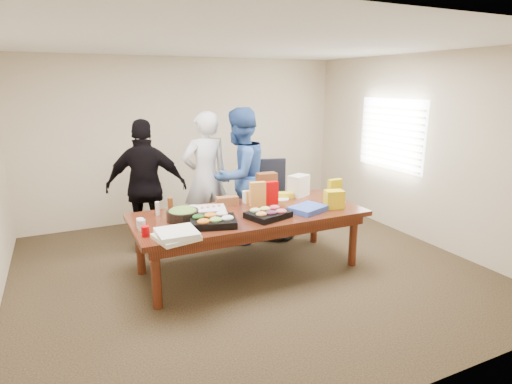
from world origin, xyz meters
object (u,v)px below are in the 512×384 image
person_center (206,178)px  salad_bowl (183,215)px  conference_table (249,241)px  office_chair (277,201)px  person_right (240,177)px  sheet_cake (208,211)px

person_center → salad_bowl: bearing=55.6°
conference_table → office_chair: (0.86, 0.90, 0.18)m
office_chair → person_center: 1.12m
conference_table → person_right: person_right is taller
salad_bowl → office_chair: bearing=27.0°
conference_table → person_center: bearing=96.6°
conference_table → person_center: (-0.14, 1.21, 0.58)m
conference_table → person_right: bearing=73.1°
office_chair → sheet_cake: size_ratio=2.72×
office_chair → person_right: 0.71m
sheet_cake → salad_bowl: salad_bowl is taller
person_right → salad_bowl: 1.44m
salad_bowl → sheet_cake: bearing=19.5°
person_center → sheet_cake: size_ratio=4.64×
person_right → office_chair: bearing=148.1°
conference_table → sheet_cake: 0.64m
person_center → person_right: 0.50m
conference_table → person_center: person_center is taller
person_center → sheet_cake: person_center is taller
conference_table → person_right: (0.29, 0.96, 0.60)m
salad_bowl → conference_table: bearing=-3.2°
person_center → person_right: (0.43, -0.25, 0.03)m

